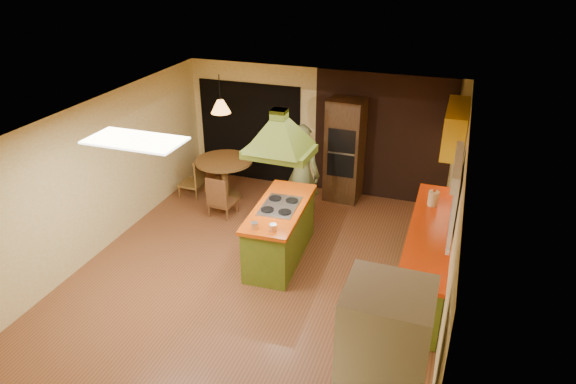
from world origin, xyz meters
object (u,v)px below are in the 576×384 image
at_px(man, 302,174).
at_px(wall_oven, 345,150).
at_px(kitchen_island, 280,232).
at_px(canister_large, 433,198).
at_px(dining_table, 225,171).
at_px(refrigerator, 382,372).

height_order(man, wall_oven, wall_oven).
distance_m(kitchen_island, canister_large, 2.47).
xyz_separation_m(man, dining_table, (-1.71, 0.37, -0.35)).
distance_m(kitchen_island, man, 1.36).
height_order(man, canister_large, man).
xyz_separation_m(man, canister_large, (2.30, -0.44, 0.11)).
relative_size(dining_table, canister_large, 4.65).
relative_size(man, canister_large, 7.77).
xyz_separation_m(wall_oven, dining_table, (-2.22, -0.78, -0.43)).
distance_m(refrigerator, wall_oven, 5.61).
bearing_deg(canister_large, wall_oven, 138.57).
distance_m(man, dining_table, 1.78).
relative_size(wall_oven, dining_table, 1.83).
bearing_deg(dining_table, kitchen_island, -43.14).
distance_m(refrigerator, dining_table, 6.00).
bearing_deg(kitchen_island, refrigerator, -57.28).
height_order(kitchen_island, canister_large, canister_large).
relative_size(kitchen_island, man, 1.02).
relative_size(man, dining_table, 1.67).
distance_m(refrigerator, canister_large, 3.78).
bearing_deg(canister_large, dining_table, 168.63).
relative_size(man, wall_oven, 0.91).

